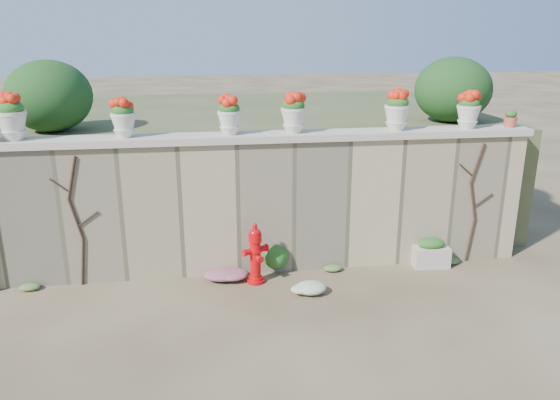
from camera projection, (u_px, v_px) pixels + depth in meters
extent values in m
plane|color=#4A3B25|center=(283.00, 326.00, 6.78)|extent=(80.00, 80.00, 0.00)
cube|color=tan|center=(265.00, 206.00, 8.19)|extent=(8.00, 0.40, 2.00)
cube|color=beige|center=(264.00, 137.00, 7.87)|extent=(8.10, 0.52, 0.10)
cube|color=#384C23|center=(246.00, 159.00, 11.21)|extent=(9.00, 6.00, 2.00)
ellipsoid|color=#143814|center=(49.00, 96.00, 8.42)|extent=(1.30, 1.30, 1.10)
ellipsoid|color=#143814|center=(453.00, 90.00, 9.33)|extent=(1.30, 1.30, 1.10)
cylinder|color=black|center=(83.00, 262.00, 7.80)|extent=(0.12, 0.04, 0.70)
cylinder|color=black|center=(76.00, 219.00, 7.61)|extent=(0.17, 0.04, 0.61)
cylinder|color=black|center=(72.00, 178.00, 7.43)|extent=(0.18, 0.04, 0.61)
cylinder|color=black|center=(88.00, 219.00, 7.63)|extent=(0.30, 0.02, 0.22)
cylinder|color=black|center=(59.00, 185.00, 7.43)|extent=(0.25, 0.02, 0.21)
cylinder|color=black|center=(470.00, 240.00, 8.62)|extent=(0.12, 0.04, 0.70)
cylinder|color=black|center=(473.00, 201.00, 8.42)|extent=(0.17, 0.04, 0.61)
cylinder|color=black|center=(478.00, 163.00, 8.25)|extent=(0.18, 0.04, 0.61)
cylinder|color=black|center=(483.00, 201.00, 8.45)|extent=(0.30, 0.02, 0.22)
cylinder|color=black|center=(466.00, 170.00, 8.25)|extent=(0.25, 0.02, 0.21)
cylinder|color=red|center=(256.00, 281.00, 7.97)|extent=(0.26, 0.26, 0.05)
cylinder|color=red|center=(255.00, 259.00, 7.87)|extent=(0.16, 0.16, 0.57)
cylinder|color=red|center=(255.00, 250.00, 7.83)|extent=(0.19, 0.19, 0.04)
cylinder|color=red|center=(255.00, 238.00, 7.77)|extent=(0.19, 0.19, 0.11)
ellipsoid|color=red|center=(255.00, 232.00, 7.74)|extent=(0.17, 0.17, 0.13)
cylinder|color=red|center=(255.00, 227.00, 7.72)|extent=(0.06, 0.06, 0.09)
cylinder|color=red|center=(248.00, 252.00, 7.76)|extent=(0.15, 0.14, 0.09)
cylinder|color=red|center=(263.00, 248.00, 7.90)|extent=(0.15, 0.14, 0.09)
cylinder|color=red|center=(259.00, 258.00, 7.78)|extent=(0.11, 0.12, 0.08)
cube|color=beige|center=(431.00, 256.00, 8.49)|extent=(0.57, 0.35, 0.32)
ellipsoid|color=#1E5119|center=(432.00, 243.00, 8.42)|extent=(0.43, 0.28, 0.16)
ellipsoid|color=#1E5119|center=(277.00, 256.00, 8.19)|extent=(0.58, 0.52, 0.55)
ellipsoid|color=#C32781|center=(229.00, 274.00, 7.98)|extent=(0.79, 0.53, 0.21)
ellipsoid|color=white|center=(307.00, 287.00, 7.60)|extent=(0.57, 0.46, 0.20)
ellipsoid|color=#1E5119|center=(10.00, 108.00, 7.26)|extent=(0.35, 0.35, 0.21)
ellipsoid|color=red|center=(9.00, 102.00, 7.23)|extent=(0.30, 0.30, 0.22)
ellipsoid|color=#1E5119|center=(123.00, 110.00, 7.48)|extent=(0.30, 0.30, 0.18)
ellipsoid|color=red|center=(122.00, 105.00, 7.45)|extent=(0.26, 0.26, 0.19)
ellipsoid|color=#1E5119|center=(229.00, 108.00, 7.68)|extent=(0.30, 0.30, 0.18)
ellipsoid|color=red|center=(229.00, 103.00, 7.66)|extent=(0.26, 0.26, 0.19)
ellipsoid|color=#1E5119|center=(294.00, 105.00, 7.80)|extent=(0.32, 0.32, 0.19)
ellipsoid|color=red|center=(294.00, 99.00, 7.78)|extent=(0.28, 0.28, 0.20)
ellipsoid|color=#1E5119|center=(398.00, 103.00, 8.01)|extent=(0.33, 0.33, 0.20)
ellipsoid|color=red|center=(398.00, 97.00, 7.99)|extent=(0.29, 0.29, 0.20)
ellipsoid|color=#1E5119|center=(469.00, 103.00, 8.18)|extent=(0.31, 0.31, 0.18)
ellipsoid|color=red|center=(470.00, 98.00, 8.15)|extent=(0.27, 0.27, 0.19)
ellipsoid|color=#1E5119|center=(511.00, 115.00, 8.33)|extent=(0.17, 0.17, 0.12)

